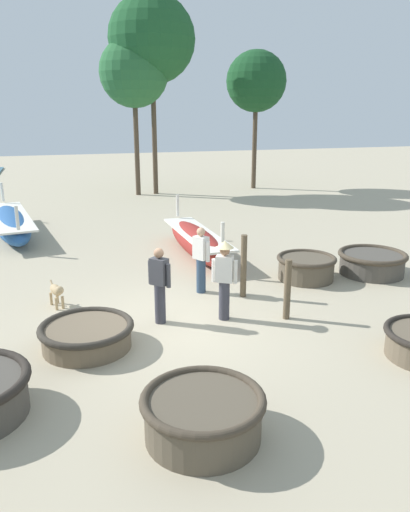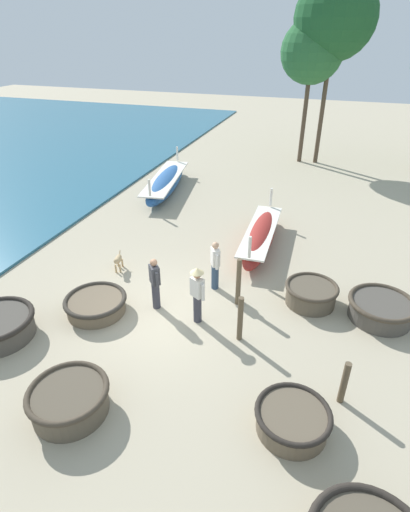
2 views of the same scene
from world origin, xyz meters
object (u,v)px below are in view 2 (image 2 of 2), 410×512
Objects in this scene: coracle_front_right at (69,399)px; mooring_post_inland at (238,282)px; fisherman_crouching at (215,264)px; dog at (118,260)px; long_boat_blue_hull at (260,236)px; coracle_far_right at (96,304)px; mooring_post_shoreline at (344,383)px; coracle_upturned at (381,308)px; mooring_post_mid_beach at (240,319)px; coracle_far_left at (292,419)px; fisherman_standing_left at (155,282)px; tree_leftmost at (335,18)px; long_boat_white_hull at (166,183)px; fisherman_standing_right at (197,291)px; tree_right_mid at (312,52)px; coracle_nearest at (311,293)px.

mooring_post_inland is at bearing 63.50° from coracle_front_right.
dog is (-3.27, -0.01, -0.46)m from fisherman_crouching.
dog is at bearing -142.90° from long_boat_blue_hull.
coracle_far_right is 1.60× the size of mooring_post_shoreline.
mooring_post_mid_beach is at bearing -149.32° from coracle_upturned.
dog reaches higher than coracle_far_left.
fisherman_standing_left is at bearing 25.42° from coracle_far_right.
fisherman_crouching is 15.76m from tree_leftmost.
mooring_post_inland is (5.55, -7.70, 0.32)m from long_boat_white_hull.
fisherman_crouching is 1.64m from fisherman_standing_right.
mooring_post_inland is at bearing 52.69° from fisherman_standing_right.
coracle_front_right is at bearing -93.09° from fisherman_standing_left.
long_boat_white_hull is 11.79m from tree_leftmost.
dog is 15.73m from tree_right_mid.
fisherman_crouching is (2.78, 2.16, 0.58)m from coracle_far_right.
coracle_upturned is 16.12m from tree_leftmost.
coracle_front_right is 0.18× the size of tree_leftmost.
tree_right_mid is at bearing -174.39° from tree_leftmost.
mooring_post_mid_beach is at bearing 2.42° from coracle_far_right.
coracle_front_right is (-4.29, -5.36, 0.01)m from coracle_nearest.
long_boat_blue_hull is (-2.06, 2.90, 0.09)m from coracle_nearest.
coracle_far_left is 0.96× the size of fisherman_standing_left.
tree_leftmost is (0.91, 0.09, 1.50)m from tree_right_mid.
mooring_post_mid_beach is at bearing -84.18° from long_boat_blue_hull.
mooring_post_mid_beach reaches higher than coracle_front_right.
tree_leftmost is (0.87, 14.83, 6.54)m from mooring_post_inland.
dog is at bearing 102.96° from coracle_far_right.
mooring_post_inland is (-1.96, -0.69, 0.41)m from coracle_nearest.
mooring_post_inland reaches higher than dog.
coracle_front_right is 0.29× the size of long_boat_white_hull.
tree_right_mid is (2.29, 19.41, 5.44)m from coracle_front_right.
long_boat_blue_hull is (-3.92, 3.00, 0.09)m from coracle_upturned.
fisherman_standing_left is 2.37× the size of dog.
long_boat_white_hull is 4.53× the size of mooring_post_mid_beach.
coracle_upturned is 0.19× the size of tree_leftmost.
coracle_upturned is at bearing 8.73° from mooring_post_inland.
fisherman_standing_left is 1.00× the size of fisherman_crouching.
tree_leftmost is at bearing 96.71° from mooring_post_shoreline.
coracle_front_right is 5.51m from dog.
coracle_far_right is 2.59× the size of dog.
mooring_post_shoreline is at bearing -83.29° from tree_leftmost.
coracle_nearest is at bearing -81.88° from tree_right_mid.
fisherman_standing_right reaches higher than coracle_far_left.
coracle_upturned reaches higher than coracle_far_left.
coracle_nearest is at bearing 22.30° from coracle_far_right.
fisherman_standing_left is 5.36m from mooring_post_shoreline.
coracle_far_right is 0.18× the size of tree_leftmost.
fisherman_standing_right is (-4.65, -1.68, 0.64)m from coracle_upturned.
fisherman_standing_left is at bearing -68.30° from long_boat_white_hull.
coracle_front_right reaches higher than coracle_nearest.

